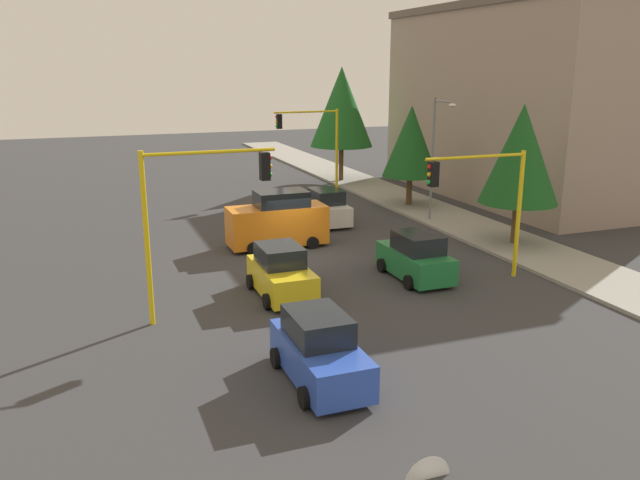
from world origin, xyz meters
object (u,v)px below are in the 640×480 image
object	(u,v)px
delivery_van_orange	(278,221)
car_yellow	(281,273)
tree_roadside_mid	(411,141)
car_white	(325,208)
traffic_signal_far_left	(313,135)
traffic_signal_near_right	(198,201)
tree_roadside_far	(342,107)
car_blue	(319,351)
tree_roadside_near	(521,154)
traffic_signal_near_left	(482,191)
car_green	(416,258)
street_lamp_curbside	(436,146)

from	to	relation	value
delivery_van_orange	car_yellow	world-z (taller)	delivery_van_orange
tree_roadside_mid	car_white	size ratio (longest dim) A/B	1.52
traffic_signal_far_left	traffic_signal_near_right	distance (m)	23.05
tree_roadside_far	car_blue	world-z (taller)	tree_roadside_far
tree_roadside_near	car_yellow	distance (m)	13.76
car_blue	traffic_signal_near_left	bearing A→B (deg)	122.73
tree_roadside_far	car_blue	bearing A→B (deg)	-23.59
tree_roadside_mid	tree_roadside_far	bearing A→B (deg)	-177.14
traffic_signal_near_right	traffic_signal_near_left	size ratio (longest dim) A/B	1.12
car_white	car_blue	bearing A→B (deg)	-21.61
traffic_signal_near_right	traffic_signal_near_left	bearing A→B (deg)	90.00
tree_roadside_mid	delivery_van_orange	distance (m)	12.43
traffic_signal_near_right	delivery_van_orange	distance (m)	10.01
tree_roadside_mid	car_blue	xyz separation A→B (m)	(19.92, -13.57, -3.24)
tree_roadside_mid	car_green	world-z (taller)	tree_roadside_mid
traffic_signal_near_left	tree_roadside_mid	size ratio (longest dim) A/B	0.84
tree_roadside_near	car_green	distance (m)	8.45
traffic_signal_near_right	tree_roadside_mid	xyz separation A→B (m)	(-14.00, 15.74, -0.08)
traffic_signal_near_left	car_blue	world-z (taller)	traffic_signal_near_left
tree_roadside_near	delivery_van_orange	xyz separation A→B (m)	(-4.00, -11.00, -3.26)
tree_roadside_mid	tree_roadside_near	size ratio (longest dim) A/B	0.91
street_lamp_curbside	car_blue	bearing A→B (deg)	-39.42
traffic_signal_near_left	street_lamp_curbside	size ratio (longest dim) A/B	0.76
traffic_signal_near_left	car_white	bearing A→B (deg)	-169.33
tree_roadside_far	traffic_signal_near_right	bearing A→B (deg)	-32.42
traffic_signal_far_left	car_yellow	xyz separation A→B (m)	(18.82, -8.19, -3.21)
car_green	tree_roadside_far	bearing A→B (deg)	165.05
car_white	car_green	bearing A→B (deg)	-0.12
traffic_signal_far_left	tree_roadside_near	world-z (taller)	tree_roadside_near
tree_roadside_far	tree_roadside_near	world-z (taller)	tree_roadside_far
street_lamp_curbside	car_blue	world-z (taller)	street_lamp_curbside
tree_roadside_far	tree_roadside_mid	bearing A→B (deg)	2.86
traffic_signal_near_right	car_yellow	world-z (taller)	traffic_signal_near_right
traffic_signal_far_left	car_white	distance (m)	9.15
delivery_van_orange	street_lamp_curbside	bearing A→B (deg)	99.43
tree_roadside_near	car_green	xyz separation A→B (m)	(2.81, -7.09, -3.64)
tree_roadside_near	car_white	xyz separation A→B (m)	(-7.74, -7.07, -3.64)
delivery_van_orange	tree_roadside_mid	bearing A→B (deg)	119.74
traffic_signal_far_left	car_white	bearing A→B (deg)	-15.49
tree_roadside_near	car_yellow	bearing A→B (deg)	-77.72
tree_roadside_near	car_blue	world-z (taller)	tree_roadside_near
car_white	tree_roadside_far	bearing A→B (deg)	153.66
car_yellow	tree_roadside_near	bearing A→B (deg)	102.28
tree_roadside_far	delivery_van_orange	distance (m)	19.37
tree_roadside_mid	car_yellow	xyz separation A→B (m)	(12.82, -12.47, -3.24)
traffic_signal_near_right	tree_roadside_far	size ratio (longest dim) A/B	0.69
car_green	car_white	bearing A→B (deg)	179.88
traffic_signal_near_left	car_green	world-z (taller)	traffic_signal_near_left
traffic_signal_near_right	tree_roadside_near	distance (m)	16.73
traffic_signal_near_left	tree_roadside_far	size ratio (longest dim) A/B	0.62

